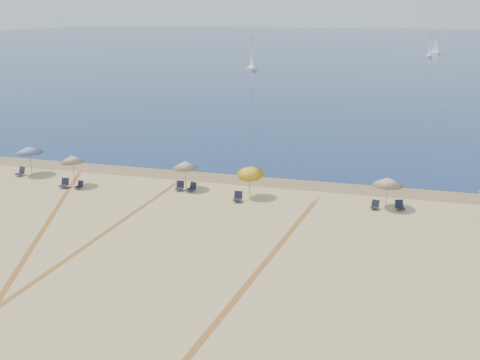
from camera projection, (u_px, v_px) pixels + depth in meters
The scene contains 19 objects.
ocean at pixel (352, 42), 226.22m from camera, with size 500.00×500.00×0.00m, color #0C2151.
wet_sand at pixel (252, 180), 41.45m from camera, with size 500.00×500.00×0.00m, color olive.
umbrella_0 at pixel (29, 150), 42.36m from camera, with size 2.32×2.32×2.47m.
umbrella_1 at pixel (72, 159), 39.54m from camera, with size 1.85×1.85×2.53m.
umbrella_2 at pixel (185, 165), 38.88m from camera, with size 1.96×1.96×2.29m.
umbrella_3 at pixel (250, 171), 37.10m from camera, with size 2.01×2.09×2.58m.
umbrella_4 at pixel (388, 181), 35.13m from camera, with size 2.14×2.14×2.27m.
chair_0 at pixel (21, 172), 42.45m from camera, with size 0.77×0.84×0.73m.
chair_1 at pixel (64, 183), 39.61m from camera, with size 0.66×0.76×0.74m.
chair_2 at pixel (80, 185), 39.40m from camera, with size 0.62×0.69×0.61m.
chair_3 at pixel (180, 186), 39.01m from camera, with size 0.65×0.75×0.71m.
chair_4 at pixel (192, 187), 38.83m from camera, with size 0.72×0.78×0.67m.
chair_5 at pixel (238, 197), 36.71m from camera, with size 0.65×0.75×0.73m.
chair_6 at pixel (375, 205), 35.30m from camera, with size 0.64×0.71×0.63m.
chair_7 at pixel (400, 206), 35.15m from camera, with size 0.74×0.81×0.69m.
sailboat_0 at pixel (430, 49), 152.26m from camera, with size 1.44×5.34×7.92m.
sailboat_1 at pixel (436, 47), 164.21m from camera, with size 3.16×4.37×6.55m.
sailboat_3 at pixel (252, 59), 119.36m from camera, with size 3.46×5.34×7.85m.
tire_tracks at pixel (112, 253), 28.89m from camera, with size 48.79×40.00×0.00m.
Camera 1 is at (8.67, -14.34, 13.18)m, focal length 37.76 mm.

